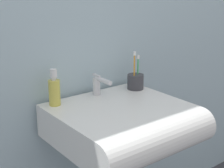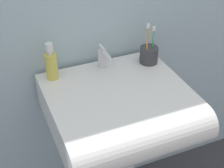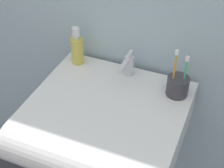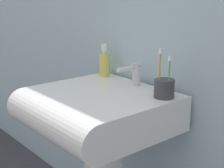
# 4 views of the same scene
# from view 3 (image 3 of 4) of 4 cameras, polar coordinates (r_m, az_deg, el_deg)

# --- Properties ---
(sink_basin) EXTENTS (0.58, 0.56, 0.15)m
(sink_basin) POSITION_cam_3_polar(r_m,az_deg,el_deg) (1.30, -1.60, -7.07)
(sink_basin) COLOR white
(sink_basin) RESTS_ON sink_pedestal
(faucet) EXTENTS (0.04, 0.14, 0.10)m
(faucet) POSITION_cam_3_polar(r_m,az_deg,el_deg) (1.37, 2.62, 3.19)
(faucet) COLOR silver
(faucet) RESTS_ON sink_basin
(toothbrush_cup) EXTENTS (0.08, 0.08, 0.20)m
(toothbrush_cup) POSITION_cam_3_polar(r_m,az_deg,el_deg) (1.32, 10.87, -0.25)
(toothbrush_cup) COLOR #38383D
(toothbrush_cup) RESTS_ON sink_basin
(soap_bottle) EXTENTS (0.05, 0.05, 0.17)m
(soap_bottle) POSITION_cam_3_polar(r_m,az_deg,el_deg) (1.46, -5.82, 5.85)
(soap_bottle) COLOR gold
(soap_bottle) RESTS_ON sink_basin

